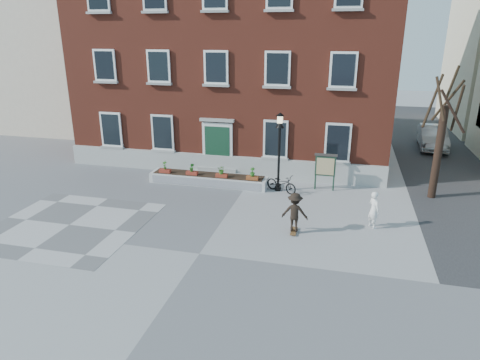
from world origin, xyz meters
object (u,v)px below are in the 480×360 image
(bicycle, at_px, (281,183))
(notice_board, at_px, (325,166))
(bystander, at_px, (374,210))
(lamp_post, at_px, (279,141))
(parked_car, at_px, (433,137))
(skateboarder, at_px, (295,212))

(bicycle, relative_size, notice_board, 0.92)
(bystander, relative_size, lamp_post, 0.39)
(bystander, relative_size, notice_board, 0.82)
(parked_car, height_order, notice_board, notice_board)
(bystander, bearing_deg, skateboarder, 77.41)
(parked_car, height_order, lamp_post, lamp_post)
(parked_car, bearing_deg, lamp_post, -126.54)
(bystander, height_order, lamp_post, lamp_post)
(bicycle, height_order, parked_car, parked_car)
(bystander, xyz_separation_m, lamp_post, (-4.41, 3.32, 1.77))
(parked_car, xyz_separation_m, bystander, (-4.44, -14.06, -0.01))
(bicycle, bearing_deg, notice_board, -42.27)
(lamp_post, bearing_deg, bicycle, -39.69)
(parked_car, distance_m, bystander, 14.74)
(bystander, height_order, skateboarder, skateboarder)
(bicycle, distance_m, lamp_post, 2.10)
(lamp_post, relative_size, skateboarder, 2.36)
(notice_board, bearing_deg, bicycle, -158.73)
(bicycle, xyz_separation_m, parked_car, (8.66, 10.90, 0.33))
(parked_car, distance_m, lamp_post, 14.03)
(bicycle, xyz_separation_m, bystander, (4.22, -3.16, 0.32))
(parked_car, relative_size, bystander, 3.06)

